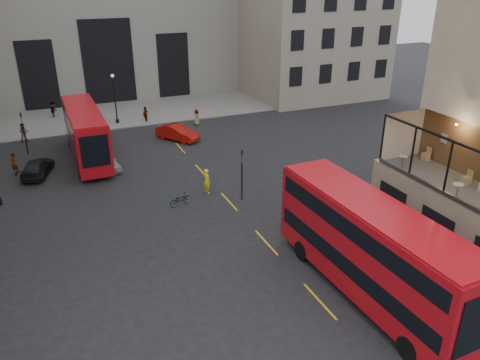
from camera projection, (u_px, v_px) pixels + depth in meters
name	position (u px, v px, depth m)	size (l,w,h in m)	color
ground	(353.00, 291.00, 24.00)	(140.00, 140.00, 0.00)	black
host_frontage	(456.00, 228.00, 25.43)	(3.00, 11.00, 4.50)	tan
cafe_floor	(464.00, 190.00, 24.49)	(3.00, 10.00, 0.10)	slate
gateway	(98.00, 20.00, 58.55)	(35.00, 10.60, 18.00)	gray
building_right	(304.00, 10.00, 60.47)	(16.60, 18.60, 20.00)	gray
pavement_far	(112.00, 114.00, 53.64)	(40.00, 12.00, 0.12)	slate
traffic_light_near	(242.00, 168.00, 32.70)	(0.16, 0.20, 3.80)	black
traffic_light_far	(23.00, 128.00, 41.04)	(0.16, 0.20, 3.80)	black
street_lamp_b	(115.00, 102.00, 49.33)	(0.36, 0.36, 5.33)	black
bus_near	(371.00, 246.00, 22.78)	(3.24, 12.53, 4.97)	#AF0C15
bus_far	(86.00, 131.00, 39.87)	(2.70, 11.28, 4.49)	#B00C15
car_a	(106.00, 162.00, 38.53)	(1.51, 3.75, 1.28)	#9B9DA3
car_b	(177.00, 133.00, 45.24)	(1.54, 4.43, 1.46)	#9C1009
car_c	(37.00, 167.00, 37.47)	(1.80, 4.44, 1.29)	black
bicycle	(180.00, 199.00, 32.70)	(0.57, 1.62, 0.85)	gray
cyclist	(207.00, 181.00, 34.30)	(0.69, 0.45, 1.89)	#F5F519
pedestrian_a	(24.00, 133.00, 44.65)	(0.89, 0.69, 1.83)	gray
pedestrian_b	(54.00, 110.00, 51.84)	(1.21, 0.69, 1.87)	gray
pedestrian_c	(146.00, 115.00, 50.43)	(1.01, 0.42, 1.73)	gray
pedestrian_d	(197.00, 117.00, 49.62)	(0.82, 0.53, 1.68)	gray
pedestrian_e	(14.00, 164.00, 37.29)	(0.67, 0.44, 1.85)	gray
cafe_table_mid	(458.00, 188.00, 23.54)	(0.54, 0.54, 0.67)	beige
cafe_table_far	(403.00, 160.00, 27.09)	(0.54, 0.54, 0.67)	beige
cafe_chair_c	(466.00, 180.00, 24.98)	(0.40, 0.40, 0.78)	tan
cafe_chair_d	(426.00, 156.00, 28.20)	(0.42, 0.42, 0.81)	tan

